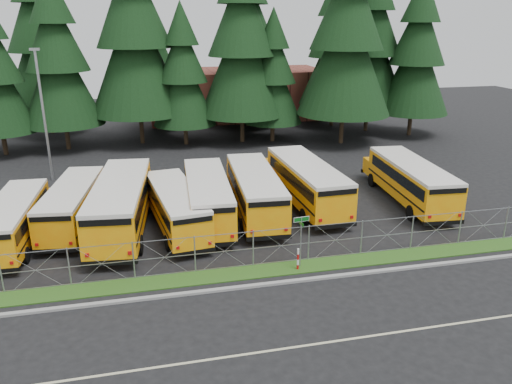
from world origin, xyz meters
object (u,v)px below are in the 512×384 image
at_px(bus_3, 175,208).
at_px(light_standard, 43,111).
at_px(bus_east, 408,182).
at_px(street_sign, 301,231).
at_px(bus_1, 74,205).
at_px(bus_5, 254,192).
at_px(striped_bollard, 298,259).
at_px(bus_2, 122,205).
at_px(bus_4, 207,198).
at_px(bus_6, 305,183).
at_px(bus_0, 16,221).

height_order(bus_3, light_standard, light_standard).
height_order(bus_east, street_sign, bus_east).
xyz_separation_m(bus_1, bus_3, (6.02, -1.87, -0.01)).
bearing_deg(bus_5, striped_bollard, -83.47).
height_order(bus_2, bus_4, bus_2).
bearing_deg(bus_3, bus_4, 18.41).
relative_size(bus_6, striped_bollard, 9.69).
bearing_deg(bus_4, striped_bollard, -62.39).
distance_m(striped_bollard, light_standard, 24.25).
xyz_separation_m(bus_3, bus_4, (2.09, 1.01, 0.12)).
relative_size(bus_6, bus_east, 1.03).
height_order(bus_2, striped_bollard, bus_2).
relative_size(bus_1, bus_3, 1.01).
bearing_deg(street_sign, bus_3, 131.87).
distance_m(street_sign, light_standard, 23.92).
xyz_separation_m(bus_0, bus_2, (5.86, 0.48, 0.29)).
xyz_separation_m(bus_2, street_sign, (8.98, -7.04, 0.44)).
relative_size(bus_3, striped_bollard, 8.41).
xyz_separation_m(bus_5, light_standard, (-14.07, 10.66, 4.03)).
xyz_separation_m(bus_2, bus_3, (3.13, -0.51, -0.27)).
relative_size(bus_2, striped_bollard, 10.10).
distance_m(bus_5, bus_6, 3.85).
bearing_deg(light_standard, bus_3, -53.52).
distance_m(bus_1, bus_5, 11.23).
xyz_separation_m(bus_3, bus_5, (5.20, 1.34, 0.15)).
bearing_deg(bus_5, light_standard, 146.27).
height_order(bus_5, light_standard, light_standard).
distance_m(bus_3, bus_6, 9.22).
height_order(bus_0, bus_5, bus_5).
bearing_deg(bus_6, bus_2, -174.00).
height_order(bus_1, bus_5, bus_5).
distance_m(street_sign, striped_bollard, 1.47).
bearing_deg(light_standard, bus_6, -28.75).
bearing_deg(bus_2, light_standard, 122.42).
xyz_separation_m(bus_0, street_sign, (14.84, -6.56, 0.74)).
xyz_separation_m(bus_2, bus_4, (5.22, 0.50, -0.15)).
bearing_deg(bus_east, bus_4, -175.13).
bearing_deg(bus_3, street_sign, -55.63).
bearing_deg(striped_bollard, bus_6, 69.90).
distance_m(bus_4, striped_bollard, 8.63).
distance_m(bus_6, bus_east, 7.25).
xyz_separation_m(street_sign, striped_bollard, (-0.21, -0.27, -1.43)).
height_order(bus_1, striped_bollard, bus_1).
distance_m(bus_0, bus_3, 8.99).
bearing_deg(bus_5, street_sign, -81.83).
distance_m(bus_1, bus_4, 8.15).
bearing_deg(bus_6, bus_0, -175.10).
bearing_deg(bus_1, striped_bollard, -29.38).
bearing_deg(striped_bollard, bus_3, 129.67).
relative_size(bus_3, bus_5, 0.90).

